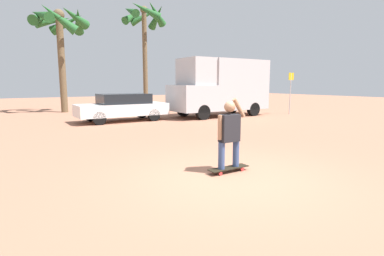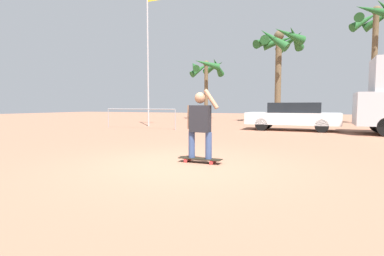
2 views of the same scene
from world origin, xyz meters
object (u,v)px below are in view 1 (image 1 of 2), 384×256
object	(u,v)px
person_skateboarder	(229,130)
street_sign	(291,88)
skateboard	(229,168)
parked_car_white	(123,107)
camper_van	(221,86)
palm_tree_near_van	(144,21)
palm_tree_center_background	(60,25)

from	to	relation	value
person_skateboarder	street_sign	distance (m)	13.48
skateboard	street_sign	world-z (taller)	street_sign
parked_car_white	street_sign	bearing A→B (deg)	-11.57
camper_van	parked_car_white	xyz separation A→B (m)	(-5.69, 0.68, -1.01)
person_skateboarder	palm_tree_near_van	xyz separation A→B (m)	(5.36, 16.67, 5.55)
street_sign	person_skateboarder	bearing A→B (deg)	-145.36
palm_tree_near_van	street_sign	size ratio (longest dim) A/B	3.07
person_skateboarder	street_sign	world-z (taller)	street_sign
camper_van	palm_tree_center_background	xyz separation A→B (m)	(-7.35, 7.32, 3.80)
palm_tree_center_background	street_sign	size ratio (longest dim) A/B	2.65
skateboard	street_sign	distance (m)	13.55
parked_car_white	palm_tree_near_van	xyz separation A→B (m)	(4.31, 6.97, 5.73)
skateboard	palm_tree_center_background	distance (m)	17.24
camper_van	street_sign	xyz separation A→B (m)	(4.33, -1.37, -0.12)
skateboard	parked_car_white	xyz separation A→B (m)	(1.05, 9.70, 0.65)
skateboard	palm_tree_near_van	world-z (taller)	palm_tree_near_van
camper_van	parked_car_white	size ratio (longest dim) A/B	1.31
person_skateboarder	palm_tree_near_van	world-z (taller)	palm_tree_near_van
skateboard	street_sign	xyz separation A→B (m)	(11.08, 7.65, 1.54)
camper_van	palm_tree_near_van	distance (m)	9.09
parked_car_white	street_sign	world-z (taller)	street_sign
street_sign	camper_van	bearing A→B (deg)	162.41
skateboard	palm_tree_near_van	size ratio (longest dim) A/B	0.12
camper_van	street_sign	distance (m)	4.55
skateboard	palm_tree_near_van	distance (m)	18.63
camper_van	parked_car_white	distance (m)	5.82
parked_car_white	palm_tree_center_background	bearing A→B (deg)	104.03
skateboard	camper_van	bearing A→B (deg)	53.23
person_skateboarder	palm_tree_near_van	size ratio (longest dim) A/B	0.19
skateboard	person_skateboarder	xyz separation A→B (m)	(-0.00, 0.00, 0.83)
parked_car_white	palm_tree_center_background	world-z (taller)	palm_tree_center_background
palm_tree_center_background	street_sign	bearing A→B (deg)	-36.63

